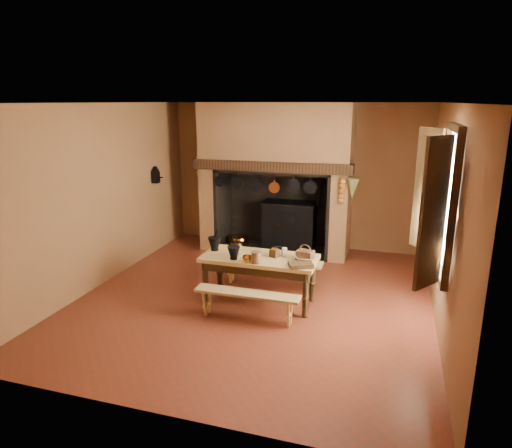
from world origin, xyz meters
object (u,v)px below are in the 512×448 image
Objects in this scene: work_table at (260,264)px; wicker_basket at (305,254)px; bench_front at (247,299)px; mixing_bowl at (305,258)px; coffee_grinder at (275,252)px; iron_range at (290,225)px.

work_table is 6.34× the size of wicker_basket.
work_table reaches higher than bench_front.
wicker_basket is at bearing 102.22° from mixing_bowl.
work_table is at bearing 90.00° from bench_front.
bench_front is at bearing -122.22° from wicker_basket.
coffee_grinder is at bearing 175.78° from mixing_bowl.
mixing_bowl is 0.06m from wicker_basket.
coffee_grinder is at bearing 13.42° from work_table.
coffee_grinder is 0.67× the size of wicker_basket.
mixing_bowl is (0.79, -2.56, 0.25)m from iron_range.
iron_range is at bearing 93.23° from work_table.
coffee_grinder reaches higher than work_table.
wicker_basket is (0.78, -2.51, 0.29)m from iron_range.
iron_range is 2.69m from mixing_bowl.
mixing_bowl is (0.65, 0.60, 0.44)m from bench_front.
coffee_grinder reaches higher than mixing_bowl.
work_table is 1.15× the size of bench_front.
bench_front is 8.29× the size of coffee_grinder.
iron_range reaches higher than bench_front.
mixing_bowl is at bearing 18.24° from coffee_grinder.
coffee_grinder reaches higher than bench_front.
mixing_bowl reaches higher than bench_front.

